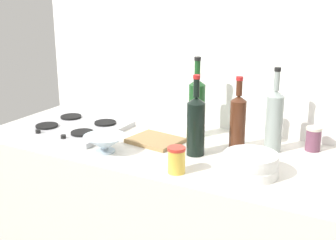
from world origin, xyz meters
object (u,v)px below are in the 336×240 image
mixing_bowl (105,143)px  condiment_jar_front (176,160)px  wine_bottle_leftmost (238,121)px  cutting_board (155,140)px  wine_bottle_rightmost (196,125)px  condiment_jar_rear (313,139)px  plate_stack (251,164)px  stovetop_hob (76,127)px  wine_bottle_mid_left (197,106)px  wine_bottle_mid_right (274,120)px

mixing_bowl → condiment_jar_front: (0.37, -0.05, 0.01)m
wine_bottle_leftmost → cutting_board: size_ratio=1.43×
wine_bottle_leftmost → wine_bottle_rightmost: size_ratio=0.94×
wine_bottle_rightmost → condiment_jar_rear: (0.43, 0.29, -0.08)m
condiment_jar_rear → cutting_board: (-0.65, -0.24, -0.04)m
plate_stack → wine_bottle_leftmost: 0.29m
condiment_jar_rear → condiment_jar_front: bearing=-129.1°
condiment_jar_front → cutting_board: (-0.25, 0.26, -0.04)m
wine_bottle_rightmost → cutting_board: (-0.23, 0.05, -0.12)m
stovetop_hob → plate_stack: 0.95m
plate_stack → condiment_jar_rear: (0.15, 0.38, 0.01)m
wine_bottle_mid_left → cutting_board: size_ratio=1.67×
plate_stack → cutting_board: bearing=164.3°
plate_stack → wine_bottle_mid_right: bearing=90.4°
wine_bottle_rightmost → mixing_bowl: bearing=-154.9°
condiment_jar_rear → cutting_board: 0.70m
wine_bottle_mid_right → plate_stack: bearing=-89.6°
wine_bottle_mid_left → wine_bottle_mid_right: bearing=-4.1°
wine_bottle_rightmost → condiment_jar_front: (0.02, -0.21, -0.08)m
plate_stack → wine_bottle_leftmost: size_ratio=0.66×
stovetop_hob → cutting_board: stovetop_hob is taller
wine_bottle_rightmost → condiment_jar_front: bearing=-84.6°
wine_bottle_rightmost → cutting_board: bearing=167.7°
wine_bottle_mid_right → condiment_jar_front: (-0.25, -0.41, -0.09)m
plate_stack → wine_bottle_mid_left: (-0.38, 0.32, 0.10)m
wine_bottle_mid_right → mixing_bowl: bearing=-149.8°
condiment_jar_rear → wine_bottle_mid_right: bearing=-148.9°
wine_bottle_leftmost → cutting_board: 0.39m
plate_stack → condiment_jar_front: 0.28m
plate_stack → cutting_board: size_ratio=0.94×
mixing_bowl → condiment_jar_rear: (0.78, 0.46, 0.01)m
wine_bottle_leftmost → wine_bottle_rightmost: wine_bottle_rightmost is taller
wine_bottle_mid_right → wine_bottle_rightmost: bearing=-144.0°
cutting_board → condiment_jar_rear: bearing=20.4°
wine_bottle_rightmost → condiment_jar_rear: wine_bottle_rightmost is taller
wine_bottle_rightmost → mixing_bowl: wine_bottle_rightmost is taller
stovetop_hob → condiment_jar_front: size_ratio=4.26×
wine_bottle_leftmost → condiment_jar_front: 0.38m
wine_bottle_mid_left → condiment_jar_front: wine_bottle_mid_left is taller
wine_bottle_mid_right → condiment_jar_front: 0.49m
wine_bottle_mid_right → condiment_jar_rear: (0.15, 0.09, -0.09)m
wine_bottle_mid_left → condiment_jar_rear: bearing=7.0°
mixing_bowl → condiment_jar_front: condiment_jar_front is taller
stovetop_hob → wine_bottle_leftmost: (0.79, 0.13, 0.12)m
wine_bottle_leftmost → condiment_jar_rear: wine_bottle_leftmost is taller
plate_stack → wine_bottle_leftmost: wine_bottle_leftmost is taller
wine_bottle_leftmost → wine_bottle_rightmost: 0.20m
wine_bottle_mid_left → mixing_bowl: wine_bottle_mid_left is taller
wine_bottle_leftmost → condiment_jar_rear: (0.30, 0.15, -0.08)m
wine_bottle_mid_left → plate_stack: bearing=-40.0°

